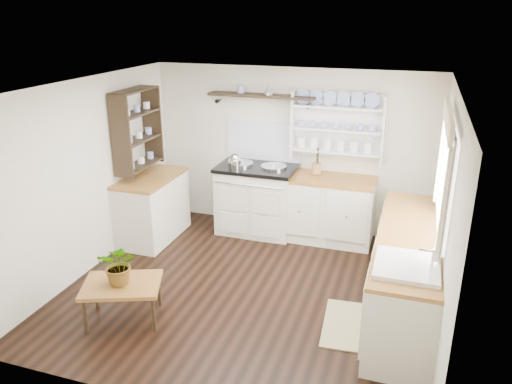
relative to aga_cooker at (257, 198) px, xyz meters
The scene contains 19 objects.
floor 1.69m from the aga_cooker, 75.70° to the right, with size 4.00×3.80×0.01m, color black.
wall_back 0.83m from the aga_cooker, 39.55° to the left, with size 4.00×0.02×2.30m, color beige.
wall_right 2.94m from the aga_cooker, 33.19° to the right, with size 0.02×3.80×2.30m, color beige.
wall_left 2.33m from the aga_cooker, 135.55° to the right, with size 0.02×3.80×2.30m, color beige.
ceiling 2.42m from the aga_cooker, 75.70° to the right, with size 4.00×3.80×0.01m, color white.
window 2.95m from the aga_cooker, 31.15° to the right, with size 0.08×1.55×1.22m.
aga_cooker is the anchor object (origin of this frame).
back_cabinets 1.00m from the aga_cooker, ahead, with size 1.27×0.63×0.90m.
right_cabinets 2.56m from the aga_cooker, 34.99° to the right, with size 0.62×2.43×0.90m.
belfast_sink 3.07m from the aga_cooker, 46.58° to the right, with size 0.55×0.60×0.45m.
left_cabinets 1.46m from the aga_cooker, 152.74° to the right, with size 0.62×1.13×0.90m.
plate_rack 1.52m from the aga_cooker, 15.63° to the left, with size 1.20×0.22×0.90m.
high_shelf 1.43m from the aga_cooker, 90.01° to the left, with size 1.50×0.29×0.16m.
left_shelving 1.91m from the aga_cooker, 155.06° to the right, with size 0.28×0.80×1.05m, color black.
kettle 0.63m from the aga_cooker, 156.85° to the right, with size 0.19×0.19×0.23m, color silver, non-canonical shape.
utensil_crock 0.96m from the aga_cooker, ahead, with size 0.13×0.13×0.15m, color #A56B3C.
center_table 2.60m from the aga_cooker, 103.78° to the right, with size 0.92×0.79×0.42m.
potted_plant 2.61m from the aga_cooker, 103.78° to the right, with size 0.39×0.33×0.43m, color #3F7233.
floor_rug 2.57m from the aga_cooker, 49.72° to the right, with size 0.55×0.85×0.02m, color olive.
Camera 1 is at (1.65, -4.73, 3.02)m, focal length 35.00 mm.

